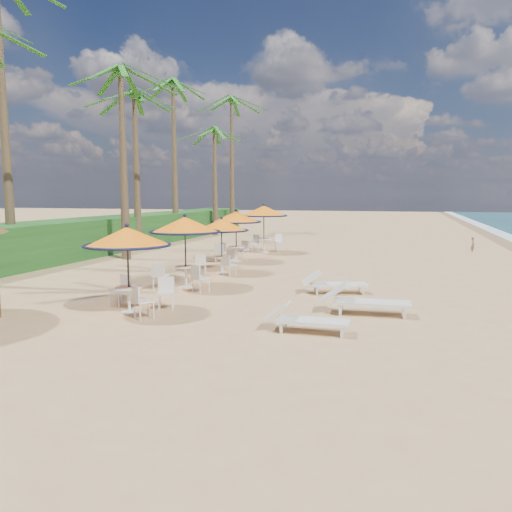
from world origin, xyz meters
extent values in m
plane|color=tan|center=(0.00, 0.00, 0.00)|extent=(160.00, 160.00, 0.00)
cube|color=#194716|center=(-13.50, 11.00, 0.90)|extent=(3.00, 40.00, 1.80)
cylinder|color=black|center=(-4.68, 0.01, 1.12)|extent=(0.05, 0.05, 2.23)
cone|color=orange|center=(-4.68, 0.01, 1.99)|extent=(2.23, 2.23, 0.48)
torus|color=black|center=(-4.68, 0.01, 1.77)|extent=(2.23, 2.23, 0.07)
sphere|color=black|center=(-4.68, 0.01, 2.27)|extent=(0.12, 0.12, 0.12)
cylinder|color=white|center=(-4.68, 0.01, 0.66)|extent=(0.68, 0.68, 0.04)
cylinder|color=white|center=(-4.68, 0.01, 0.34)|extent=(0.08, 0.08, 0.68)
cylinder|color=black|center=(-4.74, 3.67, 1.16)|extent=(0.05, 0.05, 2.33)
cone|color=orange|center=(-4.74, 3.67, 2.08)|extent=(2.33, 2.33, 0.51)
torus|color=black|center=(-4.74, 3.67, 1.84)|extent=(2.33, 2.33, 0.07)
sphere|color=black|center=(-4.74, 3.67, 2.37)|extent=(0.12, 0.12, 0.12)
cylinder|color=white|center=(-4.74, 3.67, 0.69)|extent=(0.71, 0.71, 0.04)
cylinder|color=white|center=(-4.74, 3.67, 0.35)|extent=(0.08, 0.08, 0.71)
cylinder|color=black|center=(-4.67, 6.87, 1.05)|extent=(0.05, 0.05, 2.11)
cone|color=orange|center=(-4.67, 6.87, 1.88)|extent=(2.11, 2.11, 0.46)
torus|color=black|center=(-4.67, 6.87, 1.67)|extent=(2.11, 2.11, 0.06)
sphere|color=black|center=(-4.67, 6.87, 2.14)|extent=(0.11, 0.11, 0.11)
cylinder|color=white|center=(-4.67, 6.87, 0.62)|extent=(0.64, 0.64, 0.04)
cylinder|color=white|center=(-4.67, 6.87, 0.32)|extent=(0.07, 0.07, 0.64)
cylinder|color=black|center=(-5.18, 10.12, 1.15)|extent=(0.05, 0.05, 2.29)
cone|color=orange|center=(-5.18, 10.12, 2.04)|extent=(2.29, 2.29, 0.50)
torus|color=black|center=(-5.18, 10.12, 1.81)|extent=(2.29, 2.29, 0.07)
sphere|color=black|center=(-5.18, 10.12, 2.33)|extent=(0.12, 0.12, 0.12)
cylinder|color=white|center=(-5.18, 10.12, 0.68)|extent=(0.70, 0.70, 0.04)
cylinder|color=white|center=(-5.18, 10.12, 0.35)|extent=(0.08, 0.08, 0.70)
cylinder|color=black|center=(-4.93, 13.90, 1.23)|extent=(0.05, 0.05, 2.46)
cone|color=orange|center=(-4.93, 13.90, 2.19)|extent=(2.46, 2.46, 0.53)
torus|color=black|center=(-4.93, 13.90, 1.95)|extent=(2.46, 2.46, 0.07)
sphere|color=black|center=(-4.93, 13.90, 2.50)|extent=(0.13, 0.13, 0.13)
cylinder|color=white|center=(-4.93, 13.90, 0.73)|extent=(0.75, 0.75, 0.04)
cylinder|color=white|center=(-4.93, 13.90, 0.37)|extent=(0.09, 0.09, 0.75)
cube|color=white|center=(0.22, -0.53, 0.27)|extent=(1.62, 0.63, 0.07)
cube|color=white|center=(-0.58, -0.55, 0.47)|extent=(0.55, 0.60, 0.40)
cube|color=white|center=(0.22, -0.53, 0.11)|extent=(0.06, 0.06, 0.23)
cube|color=white|center=(1.37, 1.56, 0.31)|extent=(1.94, 0.82, 0.08)
cube|color=white|center=(0.43, 1.49, 0.56)|extent=(0.68, 0.73, 0.47)
cube|color=white|center=(1.37, 1.56, 0.13)|extent=(0.07, 0.07, 0.27)
cube|color=white|center=(0.22, 4.09, 0.28)|extent=(1.82, 1.10, 0.07)
cube|color=white|center=(-0.60, 3.83, 0.50)|extent=(0.73, 0.77, 0.42)
cube|color=white|center=(0.22, 4.09, 0.12)|extent=(0.06, 0.06, 0.24)
cone|color=brown|center=(-13.72, 5.90, 5.78)|extent=(0.44, 0.44, 11.57)
cone|color=brown|center=(-10.48, 9.54, 4.28)|extent=(0.44, 0.44, 8.56)
sphere|color=#1B5618|center=(-10.48, 9.54, 8.56)|extent=(0.56, 0.56, 0.56)
cone|color=brown|center=(-12.06, 13.45, 4.18)|extent=(0.44, 0.44, 8.37)
sphere|color=#1B5618|center=(-12.06, 13.45, 8.37)|extent=(0.56, 0.56, 0.56)
cone|color=brown|center=(-12.49, 19.11, 5.04)|extent=(0.44, 0.44, 10.08)
sphere|color=#1B5618|center=(-12.49, 19.11, 10.08)|extent=(0.56, 0.56, 0.56)
cone|color=brown|center=(-11.54, 23.97, 3.84)|extent=(0.44, 0.44, 7.68)
sphere|color=#1B5618|center=(-11.54, 23.97, 7.68)|extent=(0.56, 0.56, 0.56)
cone|color=brown|center=(-11.21, 26.88, 5.19)|extent=(0.44, 0.44, 10.37)
sphere|color=#1B5618|center=(-11.21, 26.88, 10.37)|extent=(0.56, 0.56, 0.56)
imported|color=#875C45|center=(5.64, 17.18, 0.43)|extent=(0.26, 0.35, 0.87)
camera|label=1|loc=(2.07, -11.20, 3.06)|focal=35.00mm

